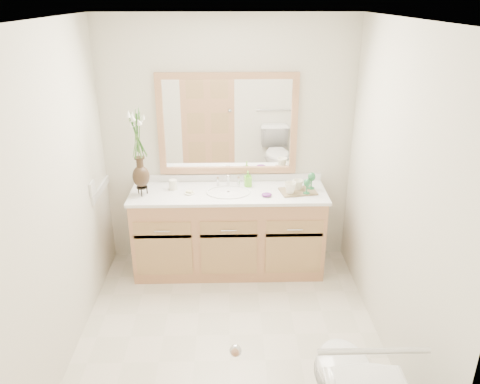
{
  "coord_description": "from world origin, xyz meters",
  "views": [
    {
      "loc": [
        0.01,
        -3.03,
        2.54
      ],
      "look_at": [
        0.1,
        0.65,
        0.98
      ],
      "focal_mm": 35.0,
      "sensor_mm": 36.0,
      "label": 1
    }
  ],
  "objects_px": {
    "flower_vase": "(138,142)",
    "tumbler": "(173,185)",
    "soap_bottle": "(248,180)",
    "tray": "(298,191)"
  },
  "relations": [
    {
      "from": "flower_vase",
      "to": "soap_bottle",
      "type": "bearing_deg",
      "value": 10.31
    },
    {
      "from": "flower_vase",
      "to": "tray",
      "type": "bearing_deg",
      "value": 0.71
    },
    {
      "from": "tumbler",
      "to": "tray",
      "type": "distance_m",
      "value": 1.18
    },
    {
      "from": "flower_vase",
      "to": "tumbler",
      "type": "relative_size",
      "value": 7.95
    },
    {
      "from": "flower_vase",
      "to": "tumbler",
      "type": "height_order",
      "value": "flower_vase"
    },
    {
      "from": "tumbler",
      "to": "tray",
      "type": "xyz_separation_m",
      "value": [
        1.18,
        -0.1,
        -0.04
      ]
    },
    {
      "from": "flower_vase",
      "to": "tumbler",
      "type": "xyz_separation_m",
      "value": [
        0.27,
        0.12,
        -0.46
      ]
    },
    {
      "from": "soap_bottle",
      "to": "flower_vase",
      "type": "bearing_deg",
      "value": -175.88
    },
    {
      "from": "soap_bottle",
      "to": "tumbler",
      "type": "bearing_deg",
      "value": 178.53
    },
    {
      "from": "flower_vase",
      "to": "tray",
      "type": "distance_m",
      "value": 1.53
    }
  ]
}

